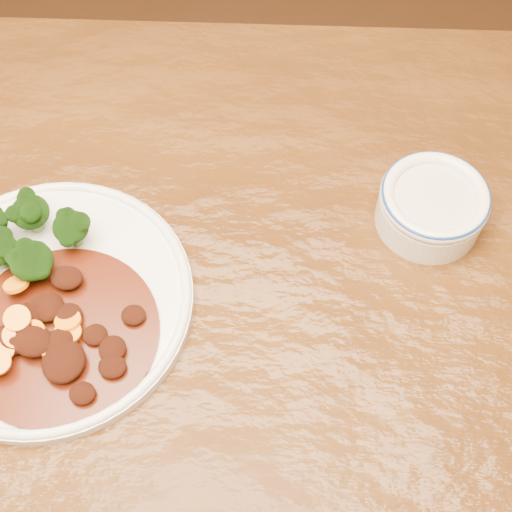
# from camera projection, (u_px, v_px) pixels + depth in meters

# --- Properties ---
(ground) EXTENTS (4.00, 4.00, 0.00)m
(ground) POSITION_uv_depth(u_px,v_px,m) (191.00, 498.00, 1.35)
(ground) COLOR #402310
(ground) RESTS_ON ground
(dining_table) EXTENTS (1.58, 1.05, 0.75)m
(dining_table) POSITION_uv_depth(u_px,v_px,m) (142.00, 364.00, 0.78)
(dining_table) COLOR #4E2C0D
(dining_table) RESTS_ON ground
(dinner_plate) EXTENTS (0.29, 0.29, 0.02)m
(dinner_plate) POSITION_uv_depth(u_px,v_px,m) (49.00, 300.00, 0.72)
(dinner_plate) COLOR white
(dinner_plate) RESTS_ON dining_table
(broccoli_florets) EXTENTS (0.14, 0.10, 0.05)m
(broccoli_florets) POSITION_uv_depth(u_px,v_px,m) (16.00, 239.00, 0.72)
(broccoli_florets) COLOR #6A9A4F
(broccoli_florets) RESTS_ON dinner_plate
(mince_stew) EXTENTS (0.19, 0.19, 0.03)m
(mince_stew) POSITION_uv_depth(u_px,v_px,m) (46.00, 337.00, 0.68)
(mince_stew) COLOR #4F1908
(mince_stew) RESTS_ON dinner_plate
(dip_bowl) EXTENTS (0.12, 0.12, 0.05)m
(dip_bowl) POSITION_uv_depth(u_px,v_px,m) (432.00, 205.00, 0.75)
(dip_bowl) COLOR silver
(dip_bowl) RESTS_ON dining_table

